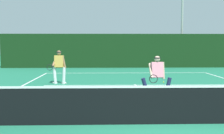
{
  "coord_description": "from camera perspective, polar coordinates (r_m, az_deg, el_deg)",
  "views": [
    {
      "loc": [
        -1.47,
        -6.47,
        2.02
      ],
      "look_at": [
        -1.16,
        4.81,
        1.0
      ],
      "focal_mm": 42.91,
      "sensor_mm": 36.0,
      "label": 1
    }
  ],
  "objects": [
    {
      "name": "ground_plane",
      "position": [
        6.93,
        10.95,
        -11.87
      ],
      "size": [
        80.0,
        80.0,
        0.0
      ],
      "primitive_type": "plane",
      "color": "#207252"
    },
    {
      "name": "court_line_baseline_far",
      "position": [
        18.04,
        3.1,
        -1.26
      ],
      "size": [
        10.71,
        0.1,
        0.01
      ],
      "primitive_type": "cube",
      "color": "white",
      "rests_on": "ground_plane"
    },
    {
      "name": "court_line_service",
      "position": [
        12.89,
        4.99,
        -3.86
      ],
      "size": [
        8.73,
        0.1,
        0.01
      ],
      "primitive_type": "cube",
      "color": "white",
      "rests_on": "ground_plane"
    },
    {
      "name": "court_line_centre",
      "position": [
        9.99,
        6.95,
        -6.53
      ],
      "size": [
        0.1,
        6.4,
        0.01
      ],
      "primitive_type": "cube",
      "color": "white",
      "rests_on": "ground_plane"
    },
    {
      "name": "tennis_net",
      "position": [
        6.81,
        11.02,
        -7.86
      ],
      "size": [
        11.73,
        0.09,
        1.05
      ],
      "color": "#1E4723",
      "rests_on": "ground_plane"
    },
    {
      "name": "player_near",
      "position": [
        9.66,
        9.54,
        -1.84
      ],
      "size": [
        1.12,
        0.84,
        1.57
      ],
      "rotation": [
        0.0,
        0.0,
        3.21
      ],
      "color": "#1E234C",
      "rests_on": "ground_plane"
    },
    {
      "name": "player_far",
      "position": [
        13.38,
        -11.22,
        0.3
      ],
      "size": [
        0.86,
        0.89,
        1.65
      ],
      "rotation": [
        0.0,
        0.0,
        3.04
      ],
      "color": "silver",
      "rests_on": "ground_plane"
    },
    {
      "name": "tennis_ball",
      "position": [
        13.86,
        10.94,
        -3.17
      ],
      "size": [
        0.07,
        0.07,
        0.07
      ],
      "primitive_type": "sphere",
      "color": "#D1E033",
      "rests_on": "ground_plane"
    },
    {
      "name": "back_fence_windscreen",
      "position": [
        21.76,
        2.3,
        3.46
      ],
      "size": [
        19.67,
        0.12,
        2.75
      ],
      "primitive_type": "cube",
      "color": "black",
      "rests_on": "ground_plane"
    },
    {
      "name": "light_pole",
      "position": [
        23.87,
        14.75,
        11.2
      ],
      "size": [
        0.55,
        0.44,
        7.5
      ],
      "color": "#9EA39E",
      "rests_on": "ground_plane"
    }
  ]
}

